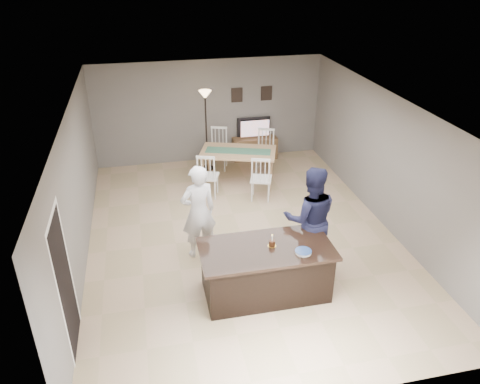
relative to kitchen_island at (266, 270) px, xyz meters
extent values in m
plane|color=tan|center=(0.00, 1.80, -0.45)|extent=(8.00, 8.00, 0.00)
plane|color=slate|center=(0.00, 5.80, 0.90)|extent=(6.00, 0.00, 6.00)
plane|color=slate|center=(0.00, -2.20, 0.90)|extent=(6.00, 0.00, 6.00)
plane|color=slate|center=(-3.00, 1.80, 0.90)|extent=(0.00, 8.00, 8.00)
plane|color=slate|center=(3.00, 1.80, 0.90)|extent=(0.00, 8.00, 8.00)
plane|color=white|center=(0.00, 1.80, 2.25)|extent=(8.00, 8.00, 0.00)
cube|color=black|center=(0.00, 0.00, -0.03)|extent=(2.00, 1.00, 0.85)
cube|color=black|center=(0.00, 0.00, 0.42)|extent=(2.15, 1.10, 0.05)
cube|color=brown|center=(1.20, 5.57, -0.15)|extent=(1.20, 0.40, 0.60)
imported|color=black|center=(1.20, 5.64, 0.41)|extent=(0.91, 0.12, 0.53)
plane|color=orange|center=(1.20, 5.56, 0.42)|extent=(0.78, 0.00, 0.78)
cube|color=black|center=(0.75, 5.78, 1.30)|extent=(0.30, 0.02, 0.38)
cube|color=black|center=(1.55, 5.78, 1.30)|extent=(0.30, 0.02, 0.38)
plane|color=black|center=(-2.99, -0.50, 0.60)|extent=(0.00, 2.10, 2.10)
plane|color=white|center=(-2.99, -0.50, 1.69)|extent=(0.00, 1.02, 1.02)
imported|color=silver|center=(-0.91, 1.35, 0.46)|extent=(0.75, 0.58, 1.82)
imported|color=#191B38|center=(0.95, 0.59, 0.52)|extent=(1.07, 0.90, 1.95)
cylinder|color=gold|center=(0.10, 0.03, 0.45)|extent=(0.14, 0.14, 0.00)
cylinder|color=#3D1F10|center=(0.10, 0.03, 0.50)|extent=(0.10, 0.10, 0.09)
cylinder|color=white|center=(0.10, 0.03, 0.59)|extent=(0.02, 0.02, 0.10)
sphere|color=#FFBF4C|center=(0.10, 0.03, 0.65)|extent=(0.02, 0.02, 0.02)
cylinder|color=white|center=(0.53, -0.26, 0.45)|extent=(0.26, 0.26, 0.01)
cylinder|color=white|center=(0.53, -0.26, 0.46)|extent=(0.26, 0.26, 0.01)
cylinder|color=white|center=(0.53, -0.26, 0.48)|extent=(0.26, 0.26, 0.01)
cylinder|color=#315096|center=(0.53, -0.26, 0.48)|extent=(0.26, 0.26, 0.00)
cube|color=tan|center=(0.44, 4.19, 0.36)|extent=(2.01, 1.52, 0.04)
cylinder|color=tan|center=(-0.45, 4.06, -0.06)|extent=(0.07, 0.07, 0.79)
cylinder|color=tan|center=(1.33, 4.32, -0.06)|extent=(0.07, 0.07, 0.79)
cube|color=#427757|center=(0.44, 4.19, 0.39)|extent=(1.60, 0.87, 0.01)
cube|color=white|center=(-0.39, 3.65, 0.05)|extent=(0.59, 0.57, 0.04)
cylinder|color=white|center=(-0.63, 3.54, -0.21)|extent=(0.04, 0.04, 0.48)
cylinder|color=white|center=(-0.16, 3.76, -0.21)|extent=(0.04, 0.04, 0.48)
cube|color=white|center=(-0.46, 3.46, 0.60)|extent=(0.41, 0.17, 0.06)
cube|color=white|center=(0.77, 3.25, 0.05)|extent=(0.59, 0.57, 0.04)
cylinder|color=white|center=(0.53, 3.15, -0.21)|extent=(0.04, 0.04, 0.48)
cylinder|color=white|center=(1.00, 3.36, -0.21)|extent=(0.04, 0.04, 0.48)
cube|color=white|center=(0.70, 3.06, 0.60)|extent=(0.41, 0.17, 0.06)
cube|color=white|center=(0.11, 5.12, 0.05)|extent=(0.59, 0.57, 0.04)
cylinder|color=white|center=(0.35, 5.23, -0.21)|extent=(0.04, 0.04, 0.48)
cylinder|color=white|center=(-0.13, 5.02, -0.21)|extent=(0.04, 0.04, 0.48)
cube|color=white|center=(0.17, 5.31, 0.60)|extent=(0.41, 0.17, 0.06)
cube|color=white|center=(1.27, 4.73, 0.05)|extent=(0.59, 0.57, 0.04)
cylinder|color=white|center=(1.51, 4.84, -0.21)|extent=(0.04, 0.04, 0.48)
cylinder|color=white|center=(1.03, 4.62, -0.21)|extent=(0.04, 0.04, 0.48)
cube|color=white|center=(1.33, 4.92, 0.60)|extent=(0.41, 0.17, 0.06)
cylinder|color=black|center=(-0.18, 5.16, -0.44)|extent=(0.31, 0.31, 0.03)
cylinder|color=black|center=(-0.18, 5.16, 0.53)|extent=(0.04, 0.04, 1.92)
cone|color=#FCCB8A|center=(-0.18, 5.16, 1.53)|extent=(0.31, 0.31, 0.20)
camera|label=1|loc=(-1.74, -5.99, 4.68)|focal=35.00mm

